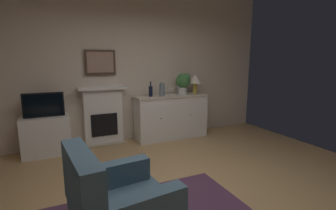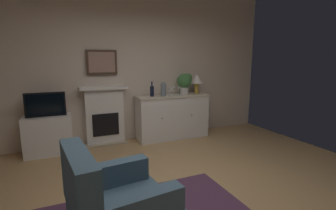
{
  "view_description": "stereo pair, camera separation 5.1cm",
  "coord_description": "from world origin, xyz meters",
  "px_view_note": "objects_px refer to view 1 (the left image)",
  "views": [
    {
      "loc": [
        -1.33,
        -2.25,
        1.58
      ],
      "look_at": [
        -0.03,
        0.63,
        1.0
      ],
      "focal_mm": 26.19,
      "sensor_mm": 36.0,
      "label": 1
    },
    {
      "loc": [
        -1.28,
        -2.27,
        1.58
      ],
      "look_at": [
        -0.03,
        0.63,
        1.0
      ],
      "focal_mm": 26.19,
      "sensor_mm": 36.0,
      "label": 2
    }
  ],
  "objects_px": {
    "wine_bottle": "(151,91)",
    "tv_cabinet": "(47,136)",
    "vase_decorative": "(162,89)",
    "wine_glass_right": "(177,89)",
    "armchair": "(118,209)",
    "potted_plant_small": "(183,82)",
    "fireplace_unit": "(103,116)",
    "sideboard_cabinet": "(171,116)",
    "table_lamp": "(195,80)",
    "wine_glass_center": "(172,89)",
    "framed_picture": "(100,62)",
    "wine_glass_left": "(168,89)",
    "tv_set": "(44,105)"
  },
  "relations": [
    {
      "from": "table_lamp",
      "to": "vase_decorative",
      "type": "distance_m",
      "value": 0.79
    },
    {
      "from": "fireplace_unit",
      "to": "potted_plant_small",
      "type": "distance_m",
      "value": 1.74
    },
    {
      "from": "table_lamp",
      "to": "vase_decorative",
      "type": "xyz_separation_m",
      "value": [
        -0.77,
        -0.05,
        -0.14
      ]
    },
    {
      "from": "framed_picture",
      "to": "tv_cabinet",
      "type": "distance_m",
      "value": 1.57
    },
    {
      "from": "tv_cabinet",
      "to": "potted_plant_small",
      "type": "xyz_separation_m",
      "value": [
        2.6,
        0.03,
        0.81
      ]
    },
    {
      "from": "framed_picture",
      "to": "wine_bottle",
      "type": "xyz_separation_m",
      "value": [
        0.89,
        -0.22,
        -0.55
      ]
    },
    {
      "from": "wine_bottle",
      "to": "tv_set",
      "type": "bearing_deg",
      "value": -179.7
    },
    {
      "from": "wine_glass_right",
      "to": "potted_plant_small",
      "type": "bearing_deg",
      "value": 8.29
    },
    {
      "from": "vase_decorative",
      "to": "armchair",
      "type": "distance_m",
      "value": 3.02
    },
    {
      "from": "wine_glass_right",
      "to": "armchair",
      "type": "bearing_deg",
      "value": -125.11
    },
    {
      "from": "wine_glass_right",
      "to": "tv_set",
      "type": "relative_size",
      "value": 0.27
    },
    {
      "from": "wine_bottle",
      "to": "vase_decorative",
      "type": "height_order",
      "value": "wine_bottle"
    },
    {
      "from": "fireplace_unit",
      "to": "wine_glass_center",
      "type": "relative_size",
      "value": 6.67
    },
    {
      "from": "tv_set",
      "to": "tv_cabinet",
      "type": "bearing_deg",
      "value": 90.0
    },
    {
      "from": "fireplace_unit",
      "to": "sideboard_cabinet",
      "type": "height_order",
      "value": "fireplace_unit"
    },
    {
      "from": "wine_glass_right",
      "to": "potted_plant_small",
      "type": "height_order",
      "value": "potted_plant_small"
    },
    {
      "from": "sideboard_cabinet",
      "to": "vase_decorative",
      "type": "bearing_deg",
      "value": -167.11
    },
    {
      "from": "framed_picture",
      "to": "wine_glass_right",
      "type": "relative_size",
      "value": 3.33
    },
    {
      "from": "table_lamp",
      "to": "wine_glass_center",
      "type": "bearing_deg",
      "value": 176.79
    },
    {
      "from": "wine_glass_right",
      "to": "potted_plant_small",
      "type": "distance_m",
      "value": 0.21
    },
    {
      "from": "wine_bottle",
      "to": "wine_glass_left",
      "type": "height_order",
      "value": "wine_bottle"
    },
    {
      "from": "fireplace_unit",
      "to": "tv_set",
      "type": "distance_m",
      "value": 1.04
    },
    {
      "from": "wine_glass_left",
      "to": "tv_cabinet",
      "type": "xyz_separation_m",
      "value": [
        -2.23,
        0.04,
        -0.68
      ]
    },
    {
      "from": "wine_glass_right",
      "to": "armchair",
      "type": "height_order",
      "value": "wine_glass_right"
    },
    {
      "from": "wine_glass_center",
      "to": "table_lamp",
      "type": "bearing_deg",
      "value": -3.21
    },
    {
      "from": "wine_glass_left",
      "to": "tv_cabinet",
      "type": "distance_m",
      "value": 2.33
    },
    {
      "from": "framed_picture",
      "to": "potted_plant_small",
      "type": "relative_size",
      "value": 1.28
    },
    {
      "from": "wine_bottle",
      "to": "tv_cabinet",
      "type": "height_order",
      "value": "wine_bottle"
    },
    {
      "from": "wine_glass_center",
      "to": "armchair",
      "type": "relative_size",
      "value": 0.18
    },
    {
      "from": "framed_picture",
      "to": "tv_set",
      "type": "relative_size",
      "value": 0.89
    },
    {
      "from": "sideboard_cabinet",
      "to": "vase_decorative",
      "type": "relative_size",
      "value": 5.28
    },
    {
      "from": "fireplace_unit",
      "to": "wine_glass_left",
      "type": "height_order",
      "value": "fireplace_unit"
    },
    {
      "from": "wine_bottle",
      "to": "wine_glass_left",
      "type": "xyz_separation_m",
      "value": [
        0.36,
        -0.02,
        0.01
      ]
    },
    {
      "from": "sideboard_cabinet",
      "to": "tv_cabinet",
      "type": "relative_size",
      "value": 1.98
    },
    {
      "from": "fireplace_unit",
      "to": "wine_glass_center",
      "type": "height_order",
      "value": "fireplace_unit"
    },
    {
      "from": "sideboard_cabinet",
      "to": "wine_glass_right",
      "type": "height_order",
      "value": "wine_glass_right"
    },
    {
      "from": "table_lamp",
      "to": "tv_cabinet",
      "type": "xyz_separation_m",
      "value": [
        -2.86,
        0.02,
        -0.83
      ]
    },
    {
      "from": "wine_glass_left",
      "to": "wine_bottle",
      "type": "bearing_deg",
      "value": 176.19
    },
    {
      "from": "wine_bottle",
      "to": "table_lamp",
      "type": "bearing_deg",
      "value": -0.09
    },
    {
      "from": "wine_glass_center",
      "to": "wine_glass_right",
      "type": "relative_size",
      "value": 1.0
    },
    {
      "from": "framed_picture",
      "to": "table_lamp",
      "type": "bearing_deg",
      "value": -6.74
    },
    {
      "from": "wine_bottle",
      "to": "armchair",
      "type": "xyz_separation_m",
      "value": [
        -1.26,
        -2.6,
        -0.61
      ]
    },
    {
      "from": "fireplace_unit",
      "to": "tv_cabinet",
      "type": "distance_m",
      "value": 1.01
    },
    {
      "from": "wine_bottle",
      "to": "wine_glass_right",
      "type": "relative_size",
      "value": 1.76
    },
    {
      "from": "sideboard_cabinet",
      "to": "potted_plant_small",
      "type": "xyz_separation_m",
      "value": [
        0.3,
        0.05,
        0.7
      ]
    },
    {
      "from": "wine_glass_center",
      "to": "wine_glass_right",
      "type": "distance_m",
      "value": 0.11
    },
    {
      "from": "tv_cabinet",
      "to": "vase_decorative",
      "type": "bearing_deg",
      "value": -1.79
    },
    {
      "from": "sideboard_cabinet",
      "to": "tv_cabinet",
      "type": "bearing_deg",
      "value": 179.63
    },
    {
      "from": "wine_glass_center",
      "to": "fireplace_unit",
      "type": "bearing_deg",
      "value": 173.8
    },
    {
      "from": "vase_decorative",
      "to": "fireplace_unit",
      "type": "bearing_deg",
      "value": 168.43
    }
  ]
}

